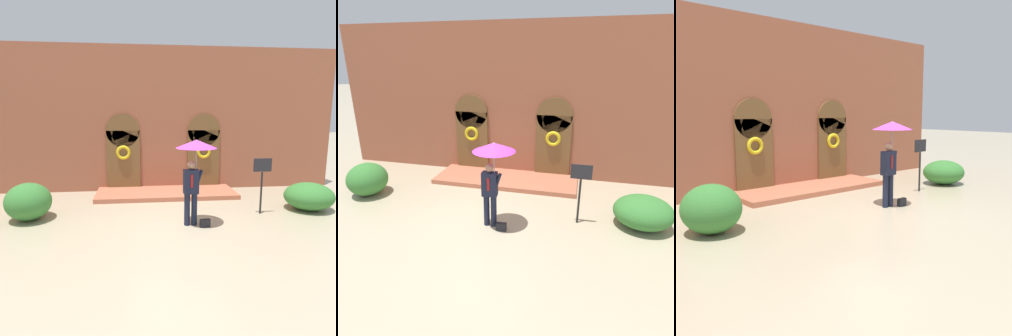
% 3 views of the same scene
% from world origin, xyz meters
% --- Properties ---
extents(ground_plane, '(80.00, 80.00, 0.00)m').
position_xyz_m(ground_plane, '(0.00, 0.00, 0.00)').
color(ground_plane, tan).
extents(building_facade, '(14.00, 2.30, 5.60)m').
position_xyz_m(building_facade, '(-0.00, 4.15, 2.68)').
color(building_facade, '#9E563D').
rests_on(building_facade, ground).
extents(person_with_umbrella, '(1.10, 1.10, 2.36)m').
position_xyz_m(person_with_umbrella, '(0.46, -0.09, 1.91)').
color(person_with_umbrella, '#191E33').
rests_on(person_with_umbrella, ground).
extents(handbag, '(0.29, 0.14, 0.22)m').
position_xyz_m(handbag, '(0.72, -0.29, 0.11)').
color(handbag, black).
rests_on(handbag, ground).
extents(sign_post, '(0.56, 0.06, 1.72)m').
position_xyz_m(sign_post, '(2.68, 0.64, 1.16)').
color(sign_post, black).
rests_on(sign_post, ground).
extents(shrub_left, '(1.28, 1.36, 1.08)m').
position_xyz_m(shrub_left, '(-4.23, 0.85, 0.54)').
color(shrub_left, '#387A33').
rests_on(shrub_left, ground).
extents(shrub_right, '(1.56, 1.43, 0.86)m').
position_xyz_m(shrub_right, '(4.39, 0.87, 0.43)').
color(shrub_right, '#387A33').
rests_on(shrub_right, ground).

